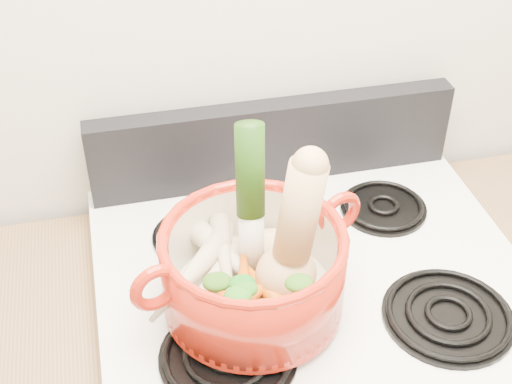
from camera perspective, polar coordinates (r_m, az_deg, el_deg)
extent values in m
cube|color=beige|center=(1.40, 1.04, 14.08)|extent=(3.50, 0.02, 2.60)
cube|color=white|center=(1.32, 4.55, -6.84)|extent=(0.78, 0.67, 0.03)
cube|color=black|center=(1.48, 1.40, 4.04)|extent=(0.76, 0.05, 0.18)
cylinder|color=black|center=(1.17, -2.24, -12.88)|extent=(0.22, 0.22, 0.02)
cylinder|color=black|center=(1.26, 15.13, -9.42)|extent=(0.22, 0.22, 0.02)
cylinder|color=black|center=(1.37, -4.71, -3.40)|extent=(0.17, 0.17, 0.02)
cylinder|color=black|center=(1.46, 10.17, -1.13)|extent=(0.17, 0.17, 0.02)
cylinder|color=#AB1E0E|center=(1.18, -0.22, -6.34)|extent=(0.38, 0.38, 0.15)
torus|color=#AB1E0E|center=(1.09, -8.04, -7.58)|extent=(0.09, 0.04, 0.08)
torus|color=#AB1E0E|center=(1.22, 6.69, -1.67)|extent=(0.09, 0.04, 0.08)
cylinder|color=silver|center=(1.14, -0.37, -0.87)|extent=(0.06, 0.08, 0.30)
ellipsoid|color=tan|center=(1.25, 0.83, -4.27)|extent=(0.10, 0.09, 0.05)
cone|color=beige|center=(1.20, -2.48, -6.42)|extent=(0.07, 0.21, 0.06)
cone|color=beige|center=(1.18, -3.66, -7.00)|extent=(0.16, 0.16, 0.05)
cone|color=beige|center=(1.20, -1.78, -5.48)|extent=(0.15, 0.21, 0.07)
cone|color=beige|center=(1.17, -5.46, -6.72)|extent=(0.17, 0.17, 0.06)
cone|color=beige|center=(1.19, -2.49, -5.44)|extent=(0.05, 0.19, 0.05)
cone|color=#CC600A|center=(1.17, -0.15, -8.49)|extent=(0.09, 0.16, 0.04)
cone|color=#C64E09|center=(1.15, -2.38, -9.33)|extent=(0.04, 0.15, 0.05)
cone|color=orange|center=(1.16, 0.63, -7.76)|extent=(0.10, 0.18, 0.05)
cone|color=#D45C0A|center=(1.15, -0.18, -8.28)|extent=(0.15, 0.10, 0.04)
cone|color=#C74809|center=(1.16, -1.01, -7.17)|extent=(0.07, 0.16, 0.04)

